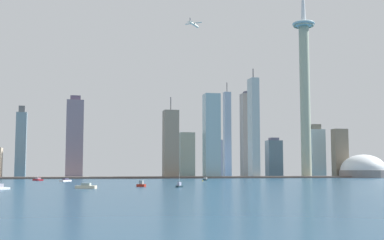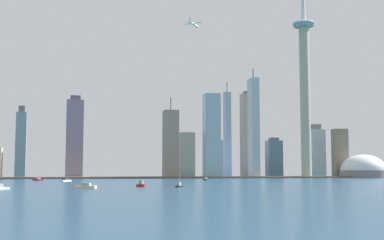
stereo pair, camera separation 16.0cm
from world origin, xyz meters
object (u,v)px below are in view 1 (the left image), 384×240
at_px(skyscraper_7, 75,138).
at_px(skyscraper_10, 218,158).
at_px(boat_2, 38,180).
at_px(boat_4, 141,184).
at_px(skyscraper_2, 249,135).
at_px(boat_5, 86,186).
at_px(skyscraper_12, 171,144).
at_px(boat_6, 205,179).
at_px(observation_tower, 305,78).
at_px(skyscraper_1, 227,134).
at_px(skyscraper_6, 274,158).
at_px(skyscraper_9, 187,155).
at_px(channel_buoy_0, 203,181).
at_px(skyscraper_5, 212,136).
at_px(skyscraper_0, 254,128).
at_px(skyscraper_3, 316,152).
at_px(skyscraper_8, 21,144).
at_px(stadium_dome, 363,171).
at_px(boat_1, 66,180).
at_px(boat_0, 179,185).
at_px(airplane, 194,24).
at_px(skyscraper_4, 340,153).

bearing_deg(skyscraper_7, skyscraper_10, 7.40).
xyz_separation_m(boat_2, boat_4, (97.12, -258.89, 0.39)).
relative_size(skyscraper_2, boat_5, 10.29).
distance_m(skyscraper_12, boat_6, 187.09).
xyz_separation_m(observation_tower, skyscraper_12, (-234.77, 4.66, -116.63)).
xyz_separation_m(skyscraper_1, skyscraper_6, (95.76, 14.39, -42.82)).
xyz_separation_m(observation_tower, boat_6, (-220.99, -174.04, -170.27)).
height_order(skyscraper_9, channel_buoy_0, skyscraper_9).
relative_size(skyscraper_5, boat_2, 7.32).
height_order(observation_tower, skyscraper_0, observation_tower).
bearing_deg(skyscraper_3, skyscraper_6, 162.90).
distance_m(skyscraper_8, boat_4, 506.62).
bearing_deg(boat_6, skyscraper_6, 165.89).
height_order(stadium_dome, skyscraper_10, skyscraper_10).
relative_size(skyscraper_10, boat_1, 3.88).
xyz_separation_m(skyscraper_7, boat_0, (81.82, -459.71, -62.71)).
bearing_deg(boat_2, airplane, 90.49).
relative_size(boat_4, airplane, 0.25).
distance_m(observation_tower, stadium_dome, 189.71).
bearing_deg(skyscraper_12, skyscraper_6, 23.82).
height_order(skyscraper_8, skyscraper_12, skyscraper_12).
height_order(stadium_dome, boat_2, stadium_dome).
height_order(skyscraper_0, boat_5, skyscraper_0).
height_order(observation_tower, boat_2, observation_tower).
relative_size(skyscraper_3, airplane, 3.34).
height_order(skyscraper_2, boat_4, skyscraper_2).
relative_size(skyscraper_4, boat_5, 5.53).
bearing_deg(skyscraper_2, boat_2, -144.67).
relative_size(boat_2, boat_6, 1.31).
height_order(skyscraper_8, boat_6, skyscraper_8).
height_order(skyscraper_4, skyscraper_6, skyscraper_4).
bearing_deg(channel_buoy_0, skyscraper_0, 57.43).
distance_m(skyscraper_6, skyscraper_9, 178.47).
distance_m(skyscraper_5, boat_1, 313.73).
distance_m(skyscraper_9, skyscraper_12, 74.36).
relative_size(skyscraper_2, skyscraper_3, 1.64).
distance_m(skyscraper_8, boat_2, 235.34).
distance_m(skyscraper_6, boat_0, 603.92).
height_order(skyscraper_7, boat_1, skyscraper_7).
relative_size(observation_tower, boat_1, 20.77).
distance_m(skyscraper_0, skyscraper_3, 179.04).
distance_m(boat_1, boat_2, 65.57).
distance_m(skyscraper_4, skyscraper_7, 466.58).
distance_m(skyscraper_4, skyscraper_8, 554.52).
xyz_separation_m(skyscraper_1, skyscraper_2, (47.39, 18.33, 1.15)).
relative_size(skyscraper_2, skyscraper_10, 2.29).
bearing_deg(skyscraper_6, boat_6, -126.35).
distance_m(skyscraper_0, boat_4, 472.34).
height_order(skyscraper_5, boat_2, skyscraper_5).
distance_m(skyscraper_8, channel_buoy_0, 386.81).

